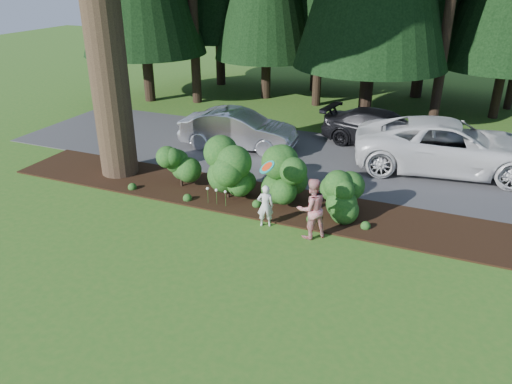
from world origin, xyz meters
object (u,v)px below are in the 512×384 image
car_silver_wagon (238,129)px  child (265,206)px  adult (312,208)px  frisbee (267,167)px  car_white_suv (449,146)px  car_dark_suv (382,129)px

car_silver_wagon → child: bearing=-153.9°
car_silver_wagon → adult: size_ratio=2.71×
frisbee → car_white_suv: bearing=54.6°
car_dark_suv → child: (-1.78, -8.00, -0.12)m
car_dark_suv → child: car_dark_suv is taller
car_white_suv → adult: (-3.01, -6.40, -0.08)m
child → car_dark_suv: bearing=-123.7°
adult → frisbee: bearing=-52.4°
car_dark_suv → adult: size_ratio=2.87×
car_white_suv → frisbee: (-4.38, -6.16, 0.79)m
car_silver_wagon → car_dark_suv: bearing=-70.5°
car_silver_wagon → car_white_suv: size_ratio=0.71×
car_silver_wagon → car_dark_suv: size_ratio=0.94×
car_silver_wagon → frisbee: 6.49m
car_white_suv → car_dark_suv: car_white_suv is taller
car_white_suv → car_silver_wagon: bearing=87.0°
car_silver_wagon → car_white_suv: bearing=-90.1°
adult → frisbee: frisbee is taller
car_white_suv → child: car_white_suv is taller
car_white_suv → frisbee: frisbee is taller
car_white_suv → frisbee: size_ratio=12.47×
car_white_suv → frisbee: 7.60m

